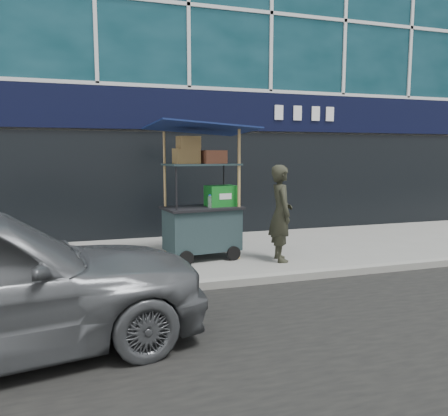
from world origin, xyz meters
name	(u,v)px	position (x,y,z in m)	size (l,w,h in m)	color
ground	(249,280)	(0.00, 0.00, 0.00)	(80.00, 80.00, 0.00)	slate
curb	(254,280)	(0.00, -0.20, 0.06)	(80.00, 0.18, 0.12)	gray
building	(164,9)	(0.00, 6.95, 6.02)	(16.00, 6.20, 12.00)	gray
vendor_cart	(203,211)	(-0.30, 1.59, 0.87)	(1.98, 1.51, 2.47)	#1A2A2C
vendor_man	(281,213)	(0.98, 1.00, 0.86)	(0.63, 0.41, 1.72)	#28291E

